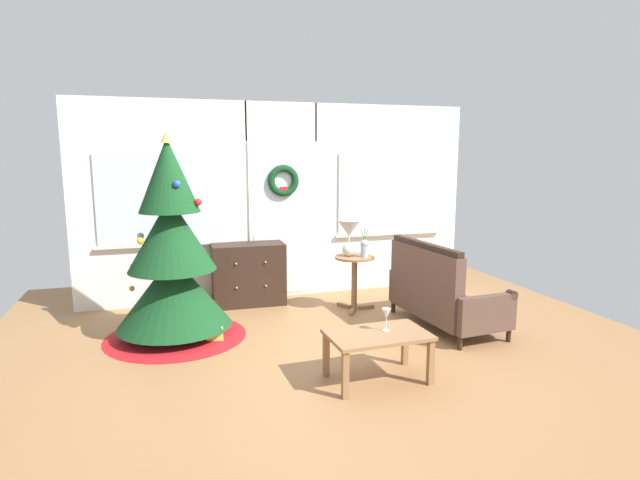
% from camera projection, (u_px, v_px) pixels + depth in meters
% --- Properties ---
extents(ground_plane, '(6.76, 6.76, 0.00)m').
position_uv_depth(ground_plane, '(332.00, 350.00, 5.02)').
color(ground_plane, '#996B42').
extents(back_wall_with_door, '(5.20, 0.19, 2.55)m').
position_uv_depth(back_wall_with_door, '(282.00, 201.00, 6.77)').
color(back_wall_with_door, white).
rests_on(back_wall_with_door, ground).
extents(christmas_tree, '(1.46, 1.46, 2.12)m').
position_uv_depth(christmas_tree, '(172.00, 264.00, 5.25)').
color(christmas_tree, '#4C331E').
rests_on(christmas_tree, ground).
extents(dresser_cabinet, '(0.91, 0.46, 0.78)m').
position_uv_depth(dresser_cabinet, '(249.00, 274.00, 6.49)').
color(dresser_cabinet, black).
rests_on(dresser_cabinet, ground).
extents(settee_sofa, '(0.82, 1.47, 0.96)m').
position_uv_depth(settee_sofa, '(439.00, 294.00, 5.63)').
color(settee_sofa, black).
rests_on(settee_sofa, ground).
extents(side_table, '(0.50, 0.48, 0.67)m').
position_uv_depth(side_table, '(354.00, 272.00, 6.24)').
color(side_table, '#8E6642').
rests_on(side_table, ground).
extents(table_lamp, '(0.28, 0.28, 0.44)m').
position_uv_depth(table_lamp, '(349.00, 233.00, 6.18)').
color(table_lamp, silver).
rests_on(table_lamp, side_table).
extents(flower_vase, '(0.11, 0.10, 0.35)m').
position_uv_depth(flower_vase, '(364.00, 247.00, 6.16)').
color(flower_vase, '#99ADBC').
rests_on(flower_vase, side_table).
extents(coffee_table, '(0.86, 0.55, 0.42)m').
position_uv_depth(coffee_table, '(378.00, 340.00, 4.29)').
color(coffee_table, '#8E6642').
rests_on(coffee_table, ground).
extents(wine_glass, '(0.08, 0.08, 0.20)m').
position_uv_depth(wine_glass, '(386.00, 315.00, 4.31)').
color(wine_glass, silver).
rests_on(wine_glass, coffee_table).
extents(gift_box, '(0.17, 0.15, 0.17)m').
position_uv_depth(gift_box, '(214.00, 333.00, 5.23)').
color(gift_box, '#D8C64C').
rests_on(gift_box, ground).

